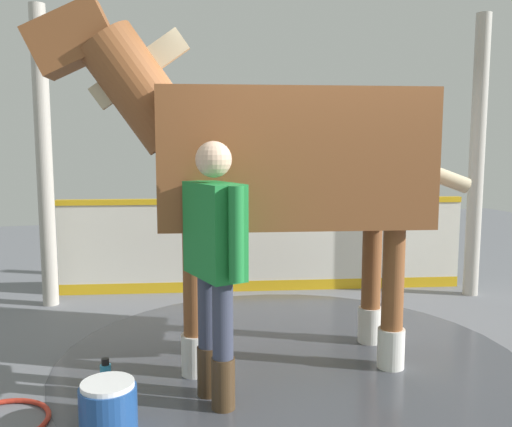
% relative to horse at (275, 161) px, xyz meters
% --- Properties ---
extents(ground_plane, '(16.00, 16.00, 0.02)m').
position_rel_horse_xyz_m(ground_plane, '(-0.47, -0.06, -1.54)').
color(ground_plane, slate).
extents(wet_patch, '(3.60, 3.60, 0.00)m').
position_rel_horse_xyz_m(wet_patch, '(-0.12, 0.02, -1.53)').
color(wet_patch, '#42444C').
rests_on(wet_patch, ground).
extents(barrier_wall, '(4.49, 0.97, 1.06)m').
position_rel_horse_xyz_m(barrier_wall, '(-0.50, -1.92, -1.04)').
color(barrier_wall, silver).
rests_on(barrier_wall, ground).
extents(roof_post_near, '(0.16, 0.16, 3.02)m').
position_rel_horse_xyz_m(roof_post_near, '(1.79, -2.00, -0.02)').
color(roof_post_near, '#B7B2A8').
rests_on(roof_post_near, ground).
extents(roof_post_far, '(0.16, 0.16, 3.02)m').
position_rel_horse_xyz_m(roof_post_far, '(-2.66, -1.12, -0.02)').
color(roof_post_far, '#B7B2A8').
rests_on(roof_post_far, ground).
extents(horse, '(3.27, 1.32, 2.68)m').
position_rel_horse_xyz_m(horse, '(0.00, 0.00, 0.00)').
color(horse, brown).
rests_on(horse, ground).
extents(handler, '(0.33, 0.66, 1.68)m').
position_rel_horse_xyz_m(handler, '(0.59, 0.60, -0.57)').
color(handler, '#47331E').
rests_on(handler, ground).
extents(wash_bucket, '(0.33, 0.33, 0.29)m').
position_rel_horse_xyz_m(wash_bucket, '(1.26, 0.77, -1.39)').
color(wash_bucket, '#1E478C').
rests_on(wash_bucket, ground).
extents(bottle_shampoo, '(0.07, 0.07, 0.24)m').
position_rel_horse_xyz_m(bottle_shampoo, '(1.27, 0.28, -1.42)').
color(bottle_shampoo, '#3399CC').
rests_on(bottle_shampoo, ground).
extents(bottle_spray, '(0.08, 0.08, 0.21)m').
position_rel_horse_xyz_m(bottle_spray, '(1.36, 0.49, -1.43)').
color(bottle_spray, '#CC5933').
rests_on(bottle_spray, ground).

